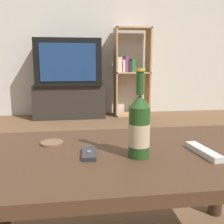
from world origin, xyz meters
TOP-DOWN VIEW (x-y plane):
  - back_wall at (0.00, 3.02)m, footprint 8.00×0.05m
  - coffee_table at (0.00, 0.00)m, footprint 1.17×0.64m
  - tv_stand at (-0.26, 2.76)m, footprint 0.96×0.38m
  - television at (-0.26, 2.76)m, footprint 0.86×0.47m
  - bookshelf at (0.60, 2.81)m, footprint 0.49×0.30m
  - beer_bottle at (0.04, -0.06)m, footprint 0.07×0.07m
  - cell_phone at (-0.13, -0.02)m, footprint 0.05×0.12m
  - remote_control at (0.27, -0.07)m, footprint 0.06×0.19m
  - coaster at (-0.27, 0.13)m, footprint 0.09×0.09m

SIDE VIEW (x-z plane):
  - tv_stand at x=-0.26m, z-range 0.00..0.46m
  - coffee_table at x=0.00m, z-range 0.16..0.62m
  - coaster at x=-0.27m, z-range 0.46..0.46m
  - cell_phone at x=-0.13m, z-range 0.46..0.47m
  - remote_control at x=0.27m, z-range 0.46..0.48m
  - beer_bottle at x=0.04m, z-range 0.41..0.71m
  - bookshelf at x=0.60m, z-range 0.03..1.26m
  - television at x=-0.26m, z-range 0.46..1.07m
  - back_wall at x=0.00m, z-range 0.00..2.60m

